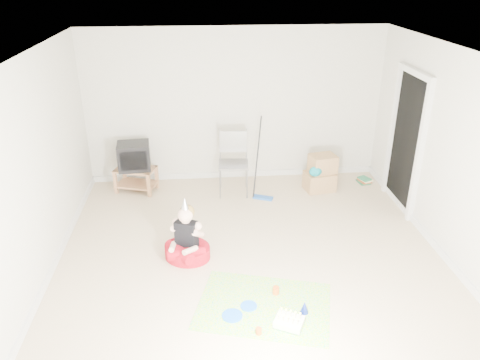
{
  "coord_description": "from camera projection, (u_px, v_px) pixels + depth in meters",
  "views": [
    {
      "loc": [
        -0.6,
        -5.14,
        3.48
      ],
      "look_at": [
        -0.1,
        0.4,
        0.9
      ],
      "focal_mm": 35.0,
      "sensor_mm": 36.0,
      "label": 1
    }
  ],
  "objects": [
    {
      "name": "ground",
      "position": [
        250.0,
        254.0,
        6.16
      ],
      "size": [
        5.0,
        5.0,
        0.0
      ],
      "primitive_type": "plane",
      "color": "beige",
      "rests_on": "ground"
    },
    {
      "name": "doorway_recess",
      "position": [
        406.0,
        144.0,
        7.01
      ],
      "size": [
        0.02,
        0.9,
        2.05
      ],
      "primitive_type": "cube",
      "color": "black",
      "rests_on": "ground"
    },
    {
      "name": "tv_stand",
      "position": [
        136.0,
        177.0,
        7.79
      ],
      "size": [
        0.74,
        0.58,
        0.41
      ],
      "color": "#A8734C",
      "rests_on": "ground"
    },
    {
      "name": "crt_tv",
      "position": [
        134.0,
        156.0,
        7.63
      ],
      "size": [
        0.55,
        0.46,
        0.44
      ],
      "primitive_type": "cube",
      "rotation": [
        0.0,
        0.0,
        0.09
      ],
      "color": "black",
      "rests_on": "tv_stand"
    },
    {
      "name": "folding_chair",
      "position": [
        233.0,
        164.0,
        7.6
      ],
      "size": [
        0.51,
        0.49,
        1.05
      ],
      "color": "gray",
      "rests_on": "ground"
    },
    {
      "name": "cardboard_boxes",
      "position": [
        321.0,
        174.0,
        7.81
      ],
      "size": [
        0.55,
        0.46,
        0.61
      ],
      "color": "#AD8253",
      "rests_on": "ground"
    },
    {
      "name": "floor_mop",
      "position": [
        263.0,
        184.0,
        7.51
      ],
      "size": [
        0.34,
        0.41,
        1.29
      ],
      "color": "#2256AD",
      "rests_on": "ground"
    },
    {
      "name": "book_pile",
      "position": [
        364.0,
        180.0,
        8.16
      ],
      "size": [
        0.23,
        0.26,
        0.1
      ],
      "color": "#256F49",
      "rests_on": "ground"
    },
    {
      "name": "seated_woman",
      "position": [
        187.0,
        245.0,
        6.02
      ],
      "size": [
        0.8,
        0.8,
        0.87
      ],
      "color": "#B2101E",
      "rests_on": "ground"
    },
    {
      "name": "party_mat",
      "position": [
        264.0,
        306.0,
        5.23
      ],
      "size": [
        1.68,
        1.41,
        0.01
      ],
      "primitive_type": "cube",
      "rotation": [
        0.0,
        0.0,
        -0.27
      ],
      "color": "#EC3189",
      "rests_on": "ground"
    },
    {
      "name": "birthday_cake",
      "position": [
        289.0,
        323.0,
        4.93
      ],
      "size": [
        0.36,
        0.34,
        0.14
      ],
      "color": "white",
      "rests_on": "party_mat"
    },
    {
      "name": "blue_plate_near",
      "position": [
        249.0,
        306.0,
        5.21
      ],
      "size": [
        0.26,
        0.26,
        0.01
      ],
      "primitive_type": "cylinder",
      "rotation": [
        0.0,
        0.0,
        -0.65
      ],
      "color": "blue",
      "rests_on": "party_mat"
    },
    {
      "name": "blue_plate_far",
      "position": [
        232.0,
        316.0,
        5.07
      ],
      "size": [
        0.26,
        0.26,
        0.01
      ],
      "primitive_type": "cylinder",
      "rotation": [
        0.0,
        0.0,
        0.16
      ],
      "color": "blue",
      "rests_on": "party_mat"
    },
    {
      "name": "orange_cup_near",
      "position": [
        276.0,
        290.0,
        5.4
      ],
      "size": [
        0.1,
        0.1,
        0.09
      ],
      "primitive_type": "cylinder",
      "rotation": [
        0.0,
        0.0,
        -0.42
      ],
      "color": "#D25317",
      "rests_on": "party_mat"
    },
    {
      "name": "orange_cup_far",
      "position": [
        259.0,
        331.0,
        4.82
      ],
      "size": [
        0.06,
        0.06,
        0.07
      ],
      "primitive_type": "cylinder",
      "rotation": [
        0.0,
        0.0,
        0.03
      ],
      "color": "#D25317",
      "rests_on": "party_mat"
    },
    {
      "name": "blue_party_hat",
      "position": [
        304.0,
        307.0,
        5.1
      ],
      "size": [
        0.13,
        0.13,
        0.14
      ],
      "primitive_type": "cone",
      "rotation": [
        0.0,
        0.0,
        -0.54
      ],
      "color": "#182DAE",
      "rests_on": "party_mat"
    }
  ]
}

